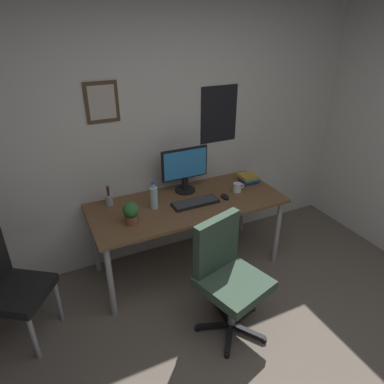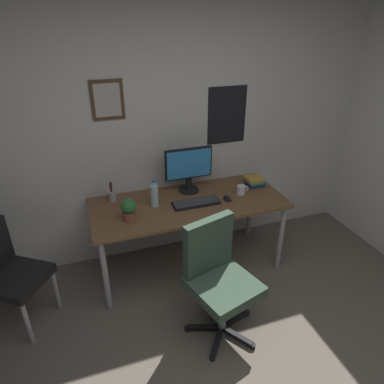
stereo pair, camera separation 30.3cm
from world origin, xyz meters
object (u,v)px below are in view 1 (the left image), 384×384
Objects in this scene: monitor at (185,168)px; pen_cup at (109,200)px; computer_mouse at (225,196)px; water_bottle at (154,197)px; keyboard at (195,203)px; coffee_mug_near at (237,187)px; office_chair at (227,272)px; side_chair at (8,285)px; book_stack_left at (248,178)px; potted_plant at (131,212)px.

monitor is 0.76m from pen_cup.
computer_mouse is 0.68m from water_bottle.
keyboard is (-0.03, -0.28, -0.23)m from monitor.
computer_mouse is 1.06m from pen_cup.
computer_mouse is at bearing -158.98° from coffee_mug_near.
office_chair is 8.07× the size of coffee_mug_near.
office_chair is 1.11m from monitor.
water_bottle is (-0.66, 0.11, 0.09)m from computer_mouse.
side_chair is 3.47× the size of water_bottle.
side_chair is 1.74m from monitor.
monitor is at bearing 14.31° from side_chair.
office_chair is 1.24m from pen_cup.
monitor is 1.07× the size of keyboard.
pen_cup is at bearing 26.64° from side_chair.
office_chair is 5.40× the size of book_stack_left.
potted_plant is (0.98, 0.06, 0.34)m from side_chair.
monitor reaches higher than coffee_mug_near.
pen_cup reaches higher than keyboard.
side_chair is 7.43× the size of coffee_mug_near.
book_stack_left is (1.05, 0.08, -0.06)m from water_bottle.
potted_plant is at bearing -148.08° from water_bottle.
side_chair is 2.32m from book_stack_left.
monitor is 0.74m from potted_plant.
book_stack_left reaches higher than keyboard.
monitor is at bearing 132.27° from computer_mouse.
water_bottle is 1.26× the size of pen_cup.
water_bottle is 0.42m from pen_cup.
office_chair reaches higher than potted_plant.
water_bottle is at bearing -32.35° from pen_cup.
book_stack_left is at bearing 26.54° from computer_mouse.
side_chair is 1.04m from potted_plant.
potted_plant is (-0.64, -0.35, -0.13)m from monitor.
keyboard is at bearing -165.87° from book_stack_left.
pen_cup is (-1.01, 0.33, 0.04)m from computer_mouse.
book_stack_left is (0.69, 0.17, 0.03)m from keyboard.
office_chair reaches higher than computer_mouse.
computer_mouse is 0.63× the size of book_stack_left.
water_bottle is (1.24, 0.22, 0.34)m from side_chair.
water_bottle is at bearing 176.89° from coffee_mug_near.
monitor reaches higher than side_chair.
side_chair reaches higher than coffee_mug_near.
keyboard is 3.91× the size of computer_mouse.
book_stack_left is (1.30, 0.24, -0.06)m from potted_plant.
potted_plant is at bearing -173.99° from coffee_mug_near.
computer_mouse is at bearing 2.97° from potted_plant.
monitor is at bearing -2.45° from pen_cup.
keyboard is at bearing -23.88° from pen_cup.
computer_mouse is at bearing -3.84° from keyboard.
pen_cup is (-0.09, 0.38, -0.05)m from potted_plant.
potted_plant is at bearing -173.75° from keyboard.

